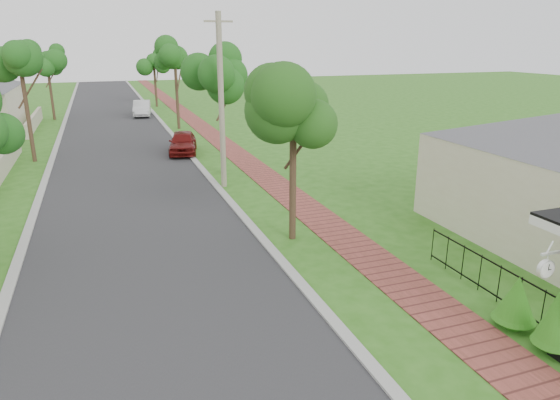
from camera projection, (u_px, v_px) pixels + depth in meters
ground at (344, 377)px, 9.66m from camera, size 160.00×160.00×0.00m
road at (124, 163)px, 26.62m from camera, size 7.00×120.00×0.02m
kerb_right at (192, 158)px, 27.80m from camera, size 0.30×120.00×0.10m
kerb_left at (49, 169)px, 25.44m from camera, size 0.30×120.00×0.10m
sidewalk at (237, 154)px, 28.64m from camera, size 1.50×120.00×0.03m
picket_fence at (543, 309)px, 11.08m from camera, size 0.03×8.02×1.00m
street_trees at (113, 69)px, 31.41m from camera, size 10.70×37.65×5.89m
parked_car_red at (183, 143)px, 28.70m from camera, size 2.22×3.95×1.27m
parked_car_white at (142, 109)px, 43.06m from camera, size 1.85×4.10×1.30m
near_tree at (293, 116)px, 15.24m from camera, size 1.97×1.97×5.05m
utility_pole at (221, 102)px, 21.21m from camera, size 1.20×0.24×7.38m
station_clock at (546, 267)px, 9.84m from camera, size 0.65×0.13×0.54m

